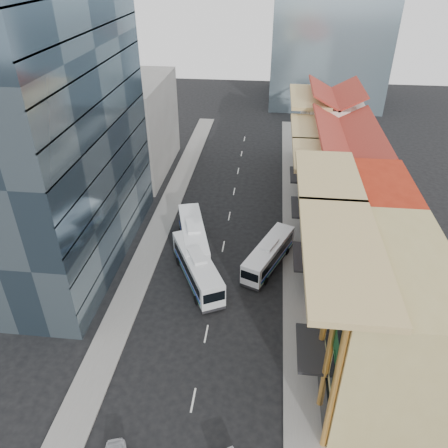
# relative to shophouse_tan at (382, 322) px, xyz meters

# --- Properties ---
(ground) EXTENTS (200.00, 200.00, 0.00)m
(ground) POSITION_rel_shophouse_tan_xyz_m (-14.00, -5.00, -6.00)
(ground) COLOR black
(ground) RESTS_ON ground
(sidewalk_right) EXTENTS (3.00, 90.00, 0.15)m
(sidewalk_right) POSITION_rel_shophouse_tan_xyz_m (-5.50, 17.00, -5.92)
(sidewalk_right) COLOR slate
(sidewalk_right) RESTS_ON ground
(sidewalk_left) EXTENTS (3.00, 90.00, 0.15)m
(sidewalk_left) POSITION_rel_shophouse_tan_xyz_m (-22.50, 17.00, -5.92)
(sidewalk_left) COLOR slate
(sidewalk_left) RESTS_ON ground
(shophouse_tan) EXTENTS (8.00, 14.00, 12.00)m
(shophouse_tan) POSITION_rel_shophouse_tan_xyz_m (0.00, 0.00, 0.00)
(shophouse_tan) COLOR tan
(shophouse_tan) RESTS_ON ground
(shophouse_red) EXTENTS (8.00, 10.00, 12.00)m
(shophouse_red) POSITION_rel_shophouse_tan_xyz_m (0.00, 12.00, 0.00)
(shophouse_red) COLOR #A82812
(shophouse_red) RESTS_ON ground
(shophouse_cream_near) EXTENTS (8.00, 9.00, 10.00)m
(shophouse_cream_near) POSITION_rel_shophouse_tan_xyz_m (0.00, 21.50, -1.00)
(shophouse_cream_near) COLOR silver
(shophouse_cream_near) RESTS_ON ground
(shophouse_cream_mid) EXTENTS (8.00, 9.00, 10.00)m
(shophouse_cream_mid) POSITION_rel_shophouse_tan_xyz_m (0.00, 30.50, -1.00)
(shophouse_cream_mid) COLOR silver
(shophouse_cream_mid) RESTS_ON ground
(shophouse_cream_far) EXTENTS (8.00, 12.00, 11.00)m
(shophouse_cream_far) POSITION_rel_shophouse_tan_xyz_m (0.00, 41.00, -0.50)
(shophouse_cream_far) COLOR silver
(shophouse_cream_far) RESTS_ON ground
(office_tower) EXTENTS (12.00, 26.00, 30.00)m
(office_tower) POSITION_rel_shophouse_tan_xyz_m (-31.00, 14.00, 9.00)
(office_tower) COLOR #374857
(office_tower) RESTS_ON ground
(office_block_far) EXTENTS (10.00, 18.00, 14.00)m
(office_block_far) POSITION_rel_shophouse_tan_xyz_m (-30.00, 37.00, 1.00)
(office_block_far) COLOR gray
(office_block_far) RESTS_ON ground
(bus_left_near) EXTENTS (7.07, 10.74, 3.45)m
(bus_left_near) POSITION_rel_shophouse_tan_xyz_m (-16.00, 10.50, -4.28)
(bus_left_near) COLOR silver
(bus_left_near) RESTS_ON ground
(bus_left_far) EXTENTS (5.52, 11.31, 3.54)m
(bus_left_far) POSITION_rel_shophouse_tan_xyz_m (-17.34, 15.89, -4.23)
(bus_left_far) COLOR white
(bus_left_far) RESTS_ON ground
(bus_right) EXTENTS (5.78, 9.75, 3.09)m
(bus_right) POSITION_rel_shophouse_tan_xyz_m (-8.64, 13.90, -4.46)
(bus_right) COLOR white
(bus_right) RESTS_ON ground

